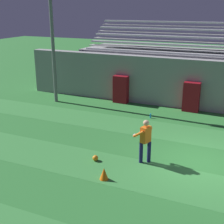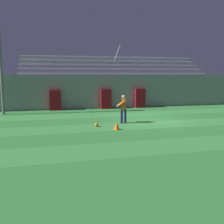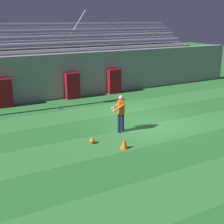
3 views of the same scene
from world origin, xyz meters
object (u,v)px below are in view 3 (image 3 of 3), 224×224
(soccer_ball, at_px, (92,141))
(traffic_cone, at_px, (124,143))
(goalkeeper, at_px, (121,111))
(padding_pillar_far_left, at_px, (4,93))
(padding_pillar_gate_right, at_px, (114,81))
(water_bottle, at_px, (58,107))
(padding_pillar_gate_left, at_px, (72,86))

(soccer_ball, xyz_separation_m, traffic_cone, (0.86, -1.07, 0.10))
(goalkeeper, relative_size, soccer_ball, 7.59)
(padding_pillar_far_left, height_order, soccer_ball, padding_pillar_far_left)
(soccer_ball, bearing_deg, padding_pillar_far_left, 104.90)
(padding_pillar_gate_right, relative_size, water_bottle, 6.79)
(padding_pillar_gate_right, distance_m, water_bottle, 5.16)
(water_bottle, bearing_deg, soccer_ball, -95.39)
(goalkeeper, height_order, water_bottle, goalkeeper)
(padding_pillar_gate_right, relative_size, traffic_cone, 3.88)
(padding_pillar_far_left, bearing_deg, water_bottle, -38.44)
(padding_pillar_gate_right, xyz_separation_m, traffic_cone, (-4.37, -8.43, -0.60))
(padding_pillar_far_left, xyz_separation_m, traffic_cone, (2.82, -8.43, -0.60))
(padding_pillar_gate_right, height_order, goalkeeper, goalkeeper)
(padding_pillar_gate_left, xyz_separation_m, traffic_cone, (-1.34, -8.43, -0.60))
(water_bottle, bearing_deg, padding_pillar_gate_right, 22.53)
(padding_pillar_gate_right, xyz_separation_m, goalkeeper, (-3.51, -6.72, 0.14))
(padding_pillar_gate_right, height_order, traffic_cone, padding_pillar_gate_right)
(traffic_cone, bearing_deg, padding_pillar_gate_left, 80.95)
(padding_pillar_gate_right, height_order, padding_pillar_far_left, same)
(padding_pillar_gate_left, relative_size, soccer_ball, 7.41)
(padding_pillar_gate_left, relative_size, goalkeeper, 0.98)
(padding_pillar_gate_left, xyz_separation_m, water_bottle, (-1.70, -1.96, -0.69))
(padding_pillar_gate_right, distance_m, goalkeeper, 7.58)
(padding_pillar_gate_left, relative_size, water_bottle, 6.79)
(padding_pillar_far_left, bearing_deg, goalkeeper, -61.30)
(padding_pillar_gate_left, xyz_separation_m, padding_pillar_gate_right, (3.02, 0.00, 0.00))
(traffic_cone, bearing_deg, padding_pillar_far_left, 108.48)
(padding_pillar_gate_left, distance_m, soccer_ball, 7.71)
(padding_pillar_gate_right, height_order, soccer_ball, padding_pillar_gate_right)
(padding_pillar_far_left, distance_m, traffic_cone, 8.91)
(traffic_cone, bearing_deg, water_bottle, 93.11)
(traffic_cone, distance_m, water_bottle, 6.49)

